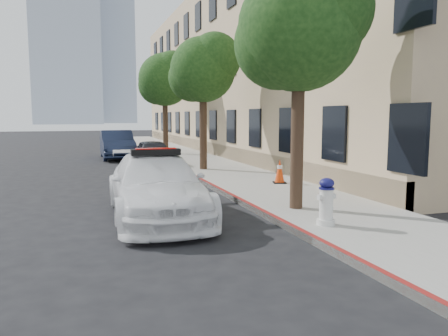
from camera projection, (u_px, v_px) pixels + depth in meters
ground at (159, 206)px, 11.29m from camera, size 120.00×120.00×0.00m
sidewalk at (195, 161)px, 21.83m from camera, size 3.20×50.00×0.15m
curb_strip at (165, 162)px, 21.35m from camera, size 0.12×50.00×0.15m
building at (260, 73)px, 27.72m from camera, size 8.00×36.00×10.00m
tower_left at (65, 14)px, 119.42m from camera, size 18.00×14.00×60.00m
tower_right at (111, 53)px, 138.59m from camera, size 14.00×14.00×44.00m
tree_near at (301, 28)px, 9.81m from camera, size 2.92×2.82×5.62m
tree_mid at (204, 69)px, 17.36m from camera, size 2.77×2.64×5.43m
tree_far at (165, 79)px, 24.86m from camera, size 3.10×3.00×5.81m
police_car at (156, 186)px, 9.93m from camera, size 2.19×5.03×1.59m
parked_car_mid at (153, 154)px, 19.17m from camera, size 1.54×3.75×1.27m
parked_car_far at (117, 145)px, 23.60m from camera, size 1.62×4.63×1.53m
fire_hydrant at (326, 202)px, 8.66m from camera, size 0.39×0.36×0.95m
traffic_cone at (280, 171)px, 14.06m from camera, size 0.50×0.50×0.77m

